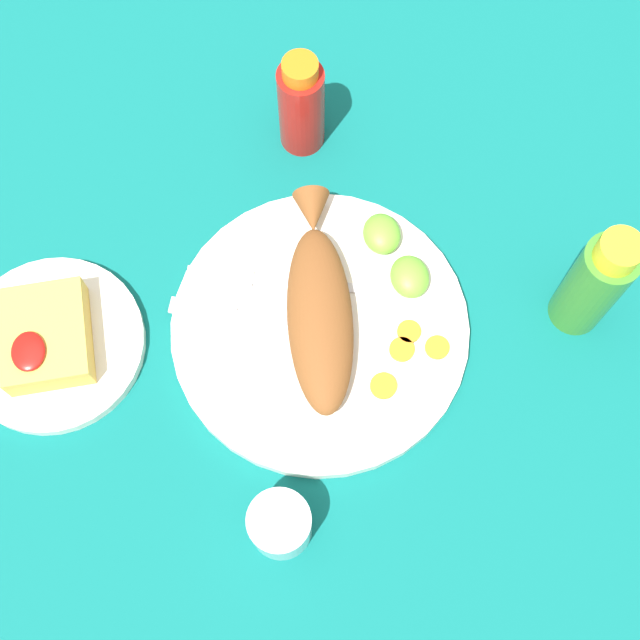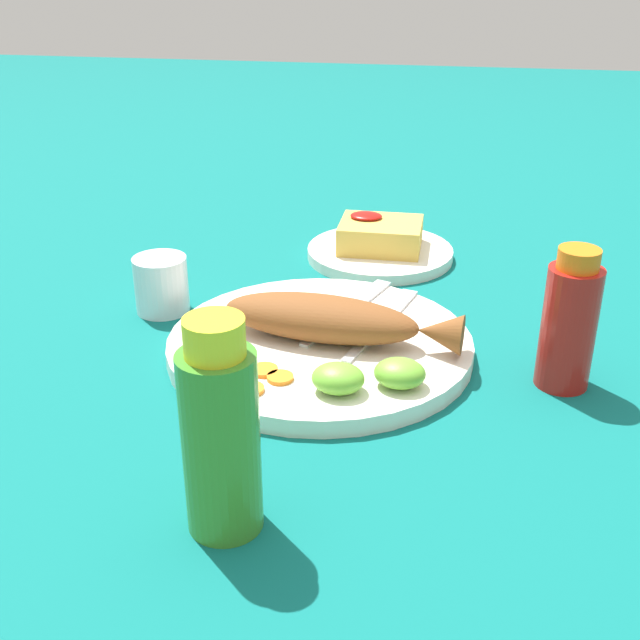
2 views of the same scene
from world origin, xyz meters
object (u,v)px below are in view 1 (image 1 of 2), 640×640
object	(u,v)px
main_plate	(320,330)
hot_sauce_bottle_red	(301,105)
fork_near	(245,317)
salt_cup	(280,525)
hot_sauce_bottle_green	(595,283)
fork_far	(262,280)
side_plate_fries	(53,344)
fried_fish	(319,307)

from	to	relation	value
main_plate	hot_sauce_bottle_red	distance (m)	0.24
main_plate	fork_near	world-z (taller)	fork_near
fork_near	salt_cup	size ratio (longest dim) A/B	2.79
main_plate	hot_sauce_bottle_green	xyz separation A→B (m)	(0.02, 0.27, 0.07)
salt_cup	hot_sauce_bottle_green	bearing A→B (deg)	116.69
fork_far	hot_sauce_bottle_red	size ratio (longest dim) A/B	1.33
side_plate_fries	salt_cup	bearing A→B (deg)	42.27
fried_fish	fork_near	world-z (taller)	fried_fish
fork_near	hot_sauce_bottle_green	xyz separation A→B (m)	(0.05, 0.35, 0.06)
fried_fish	fork_far	xyz separation A→B (m)	(-0.05, -0.05, -0.02)
fork_far	salt_cup	xyz separation A→B (m)	(0.26, -0.02, 0.01)
side_plate_fries	hot_sauce_bottle_green	bearing A→B (deg)	84.35
main_plate	hot_sauce_bottle_red	size ratio (longest dim) A/B	2.26
fork_far	hot_sauce_bottle_green	bearing A→B (deg)	-179.28
fried_fish	salt_cup	bearing A→B (deg)	-13.56
fried_fish	hot_sauce_bottle_red	size ratio (longest dim) A/B	1.80
hot_sauce_bottle_green	side_plate_fries	xyz separation A→B (m)	(-0.05, -0.55, -0.07)
fork_near	side_plate_fries	world-z (taller)	fork_near
hot_sauce_bottle_red	side_plate_fries	world-z (taller)	hot_sauce_bottle_red
salt_cup	fork_near	bearing A→B (deg)	-178.98
fork_far	salt_cup	size ratio (longest dim) A/B	2.84
fork_far	salt_cup	distance (m)	0.26
fork_far	fried_fish	bearing A→B (deg)	152.89
salt_cup	main_plate	bearing A→B (deg)	159.75
fried_fish	fork_near	xyz separation A→B (m)	(-0.01, -0.08, -0.02)
salt_cup	side_plate_fries	world-z (taller)	salt_cup
fork_near	salt_cup	xyz separation A→B (m)	(0.22, 0.00, 0.01)
fork_near	hot_sauce_bottle_green	size ratio (longest dim) A/B	1.08
fork_far	hot_sauce_bottle_green	xyz separation A→B (m)	(0.08, 0.32, 0.06)
hot_sauce_bottle_green	side_plate_fries	size ratio (longest dim) A/B	0.87
fork_near	fork_far	distance (m)	0.04
fork_near	hot_sauce_bottle_red	distance (m)	0.24
fork_far	hot_sauce_bottle_green	distance (m)	0.34
main_plate	salt_cup	bearing A→B (deg)	-20.25
main_plate	hot_sauce_bottle_red	world-z (taller)	hot_sauce_bottle_red
main_plate	fork_far	size ratio (longest dim) A/B	1.70
main_plate	fork_far	bearing A→B (deg)	-139.72
fork_near	fried_fish	bearing A→B (deg)	-168.16
fork_near	fork_far	bearing A→B (deg)	-102.02
fork_far	fork_near	bearing A→B (deg)	73.60
salt_cup	side_plate_fries	xyz separation A→B (m)	(-0.23, -0.21, -0.02)
main_plate	hot_sauce_bottle_green	distance (m)	0.28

